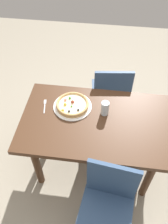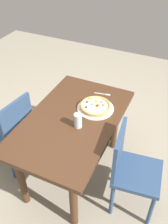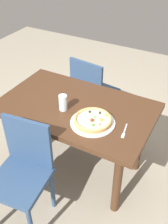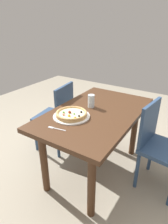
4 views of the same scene
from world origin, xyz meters
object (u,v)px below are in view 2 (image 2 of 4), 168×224
Objects in this scene: fork at (104,94)px; drinking_glass at (78,121)px; chair_near at (11,130)px; pizza at (96,106)px; dining_table at (72,128)px; plate at (95,108)px; chair_far at (130,168)px.

fork is 0.55m from drinking_glass.
fork is at bearing -41.59° from chair_near.
pizza is 2.19× the size of drinking_glass.
dining_table is 9.68× the size of drinking_glass.
chair_near is at bearing -62.97° from plate.
chair_near reaches higher than fork.
fork is at bearing -176.44° from plate.
chair_far reaches higher than pizza.
chair_near reaches higher than drinking_glass.
plate is at bearing -96.35° from fork.
fork is at bearing -176.54° from pizza.
chair_far is 0.81m from fork.
dining_table is at bearing -30.93° from plate.
dining_table is at bearing -125.16° from drinking_glass.
chair_far is 0.64m from plate.
chair_far is 3.02× the size of pizza.
plate is at bearing 29.36° from pizza.
dining_table is 3.75× the size of plate.
drinking_glass reaches higher than dining_table.
plate reaches higher than dining_table.
pizza is at bearing -132.32° from chair_far.
dining_table is at bearing -68.32° from chair_near.
dining_table is 0.64m from chair_far.
fork is (-0.63, 0.73, 0.25)m from chair_near.
pizza reaches higher than plate.
chair_near is (0.15, -0.61, -0.14)m from dining_table.
chair_near is 1.00× the size of chair_far.
dining_table is 0.21m from drinking_glass.
chair_near is 2.56× the size of plate.
chair_near is at bearing -75.77° from dining_table.
chair_near is at bearing -148.95° from fork.
chair_far is at bearing 84.92° from drinking_glass.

